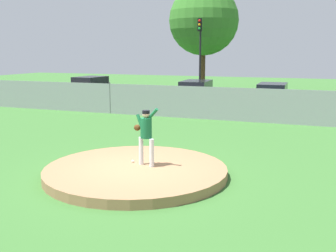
{
  "coord_description": "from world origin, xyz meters",
  "views": [
    {
      "loc": [
        4.74,
        -9.84,
        3.45
      ],
      "look_at": [
        0.4,
        1.5,
        1.19
      ],
      "focal_mm": 42.85,
      "sensor_mm": 36.0,
      "label": 1
    }
  ],
  "objects_px": {
    "parked_car_champagne": "(91,89)",
    "parked_car_silver": "(196,95)",
    "traffic_light_near": "(200,45)",
    "pitcher_youth": "(146,132)",
    "parked_car_teal": "(272,97)",
    "baseball": "(133,161)"
  },
  "relations": [
    {
      "from": "pitcher_youth",
      "to": "traffic_light_near",
      "type": "distance_m",
      "value": 18.89
    },
    {
      "from": "parked_car_champagne",
      "to": "parked_car_silver",
      "type": "xyz_separation_m",
      "value": [
        8.02,
        -0.66,
        -0.01
      ]
    },
    {
      "from": "parked_car_champagne",
      "to": "traffic_light_near",
      "type": "distance_m",
      "value": 8.46
    },
    {
      "from": "parked_car_teal",
      "to": "traffic_light_near",
      "type": "relative_size",
      "value": 0.76
    },
    {
      "from": "parked_car_champagne",
      "to": "parked_car_silver",
      "type": "distance_m",
      "value": 8.05
    },
    {
      "from": "parked_car_teal",
      "to": "pitcher_youth",
      "type": "bearing_deg",
      "value": -97.05
    },
    {
      "from": "parked_car_champagne",
      "to": "parked_car_teal",
      "type": "relative_size",
      "value": 0.97
    },
    {
      "from": "parked_car_champagne",
      "to": "parked_car_silver",
      "type": "bearing_deg",
      "value": -4.72
    },
    {
      "from": "parked_car_champagne",
      "to": "parked_car_silver",
      "type": "height_order",
      "value": "parked_car_champagne"
    },
    {
      "from": "traffic_light_near",
      "to": "parked_car_champagne",
      "type": "bearing_deg",
      "value": -151.39
    },
    {
      "from": "pitcher_youth",
      "to": "parked_car_silver",
      "type": "xyz_separation_m",
      "value": [
        -2.77,
        13.86,
        -0.43
      ]
    },
    {
      "from": "pitcher_youth",
      "to": "parked_car_teal",
      "type": "distance_m",
      "value": 14.66
    },
    {
      "from": "baseball",
      "to": "parked_car_teal",
      "type": "height_order",
      "value": "parked_car_teal"
    },
    {
      "from": "pitcher_youth",
      "to": "parked_car_champagne",
      "type": "relative_size",
      "value": 0.39
    },
    {
      "from": "parked_car_teal",
      "to": "parked_car_champagne",
      "type": "bearing_deg",
      "value": -179.93
    },
    {
      "from": "parked_car_champagne",
      "to": "traffic_light_near",
      "type": "relative_size",
      "value": 0.74
    },
    {
      "from": "baseball",
      "to": "parked_car_teal",
      "type": "distance_m",
      "value": 14.57
    },
    {
      "from": "parked_car_champagne",
      "to": "parked_car_teal",
      "type": "bearing_deg",
      "value": 0.07
    },
    {
      "from": "pitcher_youth",
      "to": "parked_car_champagne",
      "type": "xyz_separation_m",
      "value": [
        -10.78,
        14.53,
        -0.42
      ]
    },
    {
      "from": "parked_car_silver",
      "to": "traffic_light_near",
      "type": "distance_m",
      "value": 5.52
    },
    {
      "from": "baseball",
      "to": "traffic_light_near",
      "type": "xyz_separation_m",
      "value": [
        -3.37,
        18.14,
        3.6
      ]
    },
    {
      "from": "parked_car_champagne",
      "to": "parked_car_teal",
      "type": "distance_m",
      "value": 12.58
    }
  ]
}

